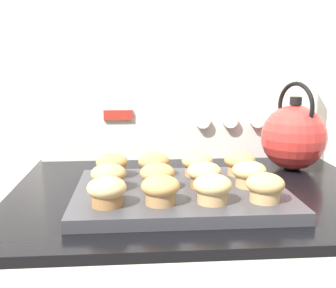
# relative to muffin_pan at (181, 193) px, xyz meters

# --- Properties ---
(wall_back) EXTENTS (8.00, 0.05, 2.40)m
(wall_back) POSITION_rel_muffin_pan_xyz_m (0.04, 0.42, 0.29)
(wall_back) COLOR white
(wall_back) RESTS_ON ground_plane
(control_panel) EXTENTS (0.75, 0.07, 0.21)m
(control_panel) POSITION_rel_muffin_pan_xyz_m (0.04, 0.37, 0.10)
(control_panel) COLOR white
(control_panel) RESTS_ON stove_range
(muffin_pan) EXTENTS (0.41, 0.31, 0.02)m
(muffin_pan) POSITION_rel_muffin_pan_xyz_m (0.00, 0.00, 0.00)
(muffin_pan) COLOR #38383D
(muffin_pan) RESTS_ON stove_range
(muffin_r0_c0) EXTENTS (0.07, 0.07, 0.05)m
(muffin_r0_c0) POSITION_rel_muffin_pan_xyz_m (-0.14, -0.09, 0.04)
(muffin_r0_c0) COLOR olive
(muffin_r0_c0) RESTS_ON muffin_pan
(muffin_r0_c1) EXTENTS (0.07, 0.07, 0.05)m
(muffin_r0_c1) POSITION_rel_muffin_pan_xyz_m (-0.04, -0.09, 0.04)
(muffin_r0_c1) COLOR #A37A4C
(muffin_r0_c1) RESTS_ON muffin_pan
(muffin_r0_c2) EXTENTS (0.07, 0.07, 0.05)m
(muffin_r0_c2) POSITION_rel_muffin_pan_xyz_m (0.05, -0.09, 0.04)
(muffin_r0_c2) COLOR tan
(muffin_r0_c2) RESTS_ON muffin_pan
(muffin_r0_c3) EXTENTS (0.07, 0.07, 0.05)m
(muffin_r0_c3) POSITION_rel_muffin_pan_xyz_m (0.14, -0.09, 0.04)
(muffin_r0_c3) COLOR tan
(muffin_r0_c3) RESTS_ON muffin_pan
(muffin_r1_c0) EXTENTS (0.07, 0.07, 0.05)m
(muffin_r1_c0) POSITION_rel_muffin_pan_xyz_m (-0.14, 0.00, 0.04)
(muffin_r1_c0) COLOR tan
(muffin_r1_c0) RESTS_ON muffin_pan
(muffin_r1_c1) EXTENTS (0.07, 0.07, 0.05)m
(muffin_r1_c1) POSITION_rel_muffin_pan_xyz_m (-0.05, -0.00, 0.04)
(muffin_r1_c1) COLOR olive
(muffin_r1_c1) RESTS_ON muffin_pan
(muffin_r1_c2) EXTENTS (0.07, 0.07, 0.05)m
(muffin_r1_c2) POSITION_rel_muffin_pan_xyz_m (0.05, 0.00, 0.04)
(muffin_r1_c2) COLOR olive
(muffin_r1_c2) RESTS_ON muffin_pan
(muffin_r1_c3) EXTENTS (0.07, 0.07, 0.05)m
(muffin_r1_c3) POSITION_rel_muffin_pan_xyz_m (0.13, 0.00, 0.04)
(muffin_r1_c3) COLOR tan
(muffin_r1_c3) RESTS_ON muffin_pan
(muffin_r2_c0) EXTENTS (0.07, 0.07, 0.05)m
(muffin_r2_c0) POSITION_rel_muffin_pan_xyz_m (-0.14, 0.09, 0.04)
(muffin_r2_c0) COLOR tan
(muffin_r2_c0) RESTS_ON muffin_pan
(muffin_r2_c1) EXTENTS (0.07, 0.07, 0.05)m
(muffin_r2_c1) POSITION_rel_muffin_pan_xyz_m (-0.05, 0.09, 0.04)
(muffin_r2_c1) COLOR tan
(muffin_r2_c1) RESTS_ON muffin_pan
(muffin_r2_c2) EXTENTS (0.07, 0.07, 0.05)m
(muffin_r2_c2) POSITION_rel_muffin_pan_xyz_m (0.05, 0.09, 0.04)
(muffin_r2_c2) COLOR tan
(muffin_r2_c2) RESTS_ON muffin_pan
(muffin_r2_c3) EXTENTS (0.07, 0.07, 0.05)m
(muffin_r2_c3) POSITION_rel_muffin_pan_xyz_m (0.14, 0.09, 0.04)
(muffin_r2_c3) COLOR tan
(muffin_r2_c3) RESTS_ON muffin_pan
(tea_kettle) EXTENTS (0.16, 0.19, 0.22)m
(tea_kettle) POSITION_rel_muffin_pan_xyz_m (0.30, 0.21, 0.07)
(tea_kettle) COLOR red
(tea_kettle) RESTS_ON stove_range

